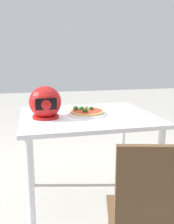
{
  "coord_description": "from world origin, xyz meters",
  "views": [
    {
      "loc": [
        0.42,
        1.83,
        1.22
      ],
      "look_at": [
        -0.0,
        -0.01,
        0.8
      ],
      "focal_mm": 38.36,
      "sensor_mm": 36.0,
      "label": 1
    }
  ],
  "objects_px": {
    "dining_table": "(87,127)",
    "chair_far": "(154,220)",
    "pizza": "(86,111)",
    "motorcycle_helmet": "(45,103)"
  },
  "relations": [
    {
      "from": "dining_table",
      "to": "pizza",
      "type": "distance_m",
      "value": 0.13
    },
    {
      "from": "dining_table",
      "to": "chair_far",
      "type": "distance_m",
      "value": 0.99
    },
    {
      "from": "chair_far",
      "to": "pizza",
      "type": "bearing_deg",
      "value": -84.78
    },
    {
      "from": "motorcycle_helmet",
      "to": "chair_far",
      "type": "bearing_deg",
      "value": 114.11
    },
    {
      "from": "dining_table",
      "to": "pizza",
      "type": "bearing_deg",
      "value": -91.86
    },
    {
      "from": "pizza",
      "to": "motorcycle_helmet",
      "type": "bearing_deg",
      "value": 9.04
    },
    {
      "from": "motorcycle_helmet",
      "to": "chair_far",
      "type": "distance_m",
      "value": 1.1
    },
    {
      "from": "dining_table",
      "to": "motorcycle_helmet",
      "type": "bearing_deg",
      "value": 5.26
    },
    {
      "from": "dining_table",
      "to": "motorcycle_helmet",
      "type": "xyz_separation_m",
      "value": [
        0.33,
        0.03,
        0.22
      ]
    },
    {
      "from": "pizza",
      "to": "motorcycle_helmet",
      "type": "xyz_separation_m",
      "value": [
        0.33,
        0.05,
        0.09
      ]
    }
  ]
}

